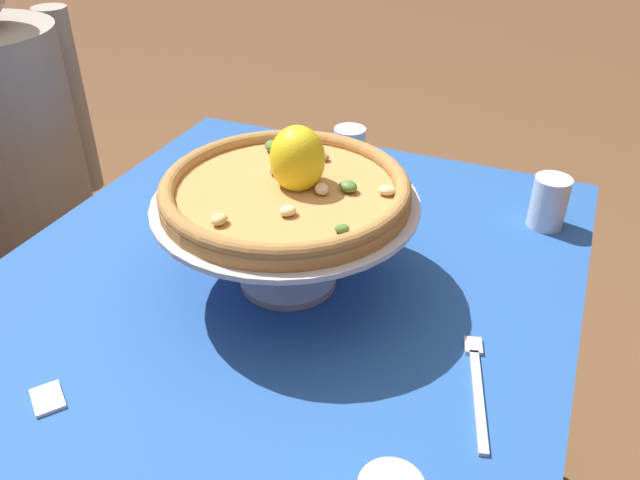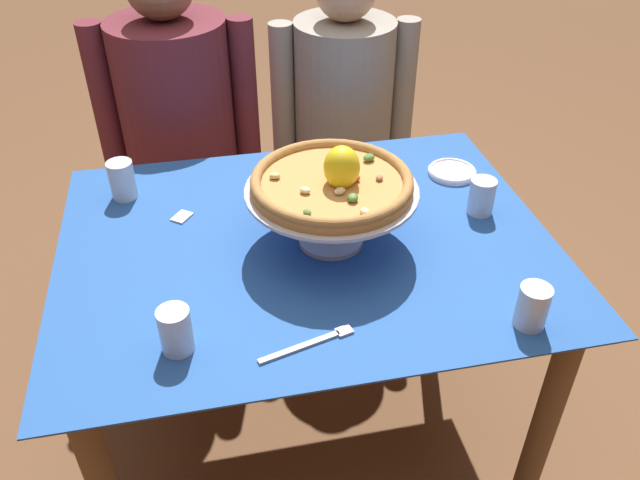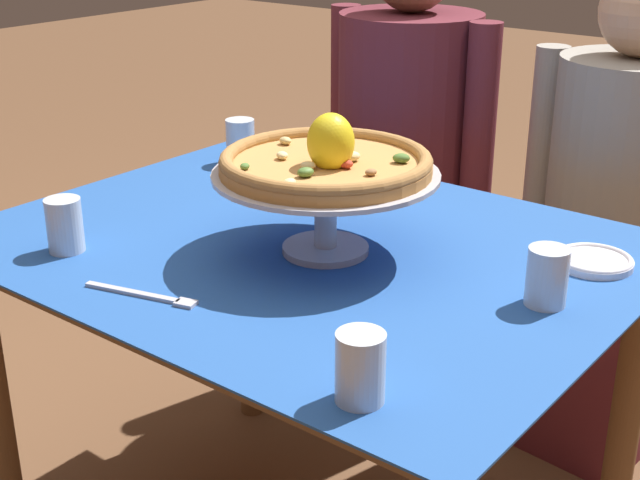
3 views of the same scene
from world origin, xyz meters
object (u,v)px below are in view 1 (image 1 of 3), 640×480
Objects in this scene: pizza_stand at (286,220)px; pizza at (287,186)px; diner_right at (20,205)px; sugar_packet at (48,399)px; side_plate at (266,151)px; water_glass_side_right at (349,153)px; water_glass_front_right at (549,204)px; dinner_fork at (477,383)px.

pizza reaches higher than pizza_stand.
pizza is 0.92m from diner_right.
pizza_stand is 7.81× the size of sugar_packet.
pizza is at bearing -32.29° from pizza_stand.
pizza is 2.75× the size of side_plate.
water_glass_side_right is 0.19m from side_plate.
pizza is 0.49m from water_glass_front_right.
diner_right reaches higher than pizza.
diner_right is at bearing 105.86° from side_plate.
dinner_fork is 1.20m from diner_right.
water_glass_side_right is (0.39, 0.05, -0.07)m from pizza_stand.
dinner_fork reaches higher than sugar_packet.
pizza_stand is at bearing -173.31° from water_glass_side_right.
diner_right is (-0.10, 1.18, -0.21)m from water_glass_front_right.
sugar_packet is at bearing 170.26° from water_glass_side_right.
pizza_stand is at bearing -26.73° from sugar_packet.
dinner_fork is 0.54m from sugar_packet.
pizza is 7.23× the size of sugar_packet.
pizza_stand reaches higher than sugar_packet.
water_glass_front_right reaches higher than water_glass_side_right.
water_glass_front_right is 0.71× the size of side_plate.
side_plate is 0.64m from diner_right.
water_glass_front_right is at bearing -47.03° from pizza.
dinner_fork is at bearing 175.63° from water_glass_front_right.
pizza_stand reaches higher than dinner_fork.
sugar_packet is at bearing 153.27° from pizza_stand.
pizza_stand is 4.17× the size of water_glass_front_right.
water_glass_side_right is at bearing 6.69° from pizza_stand.
side_plate is at bearing 31.29° from pizza.
water_glass_front_right is at bearing -99.16° from water_glass_side_right.
diner_right is at bearing 94.95° from water_glass_front_right.
side_plate is 2.63× the size of sugar_packet.
water_glass_side_right reaches higher than sugar_packet.
water_glass_side_right is 0.70× the size of side_plate.
diner_right reaches higher than water_glass_front_right.
pizza_stand is 0.90m from diner_right.
water_glass_front_right is 0.44m from dinner_fork.
water_glass_front_right is 0.48× the size of dinner_fork.
pizza_stand is 0.33× the size of diner_right.
water_glass_front_right is (-0.06, -0.40, 0.00)m from water_glass_side_right.
dinner_fork is (-0.50, -0.55, -0.01)m from side_plate.
diner_right is (0.22, 0.83, -0.34)m from pizza.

